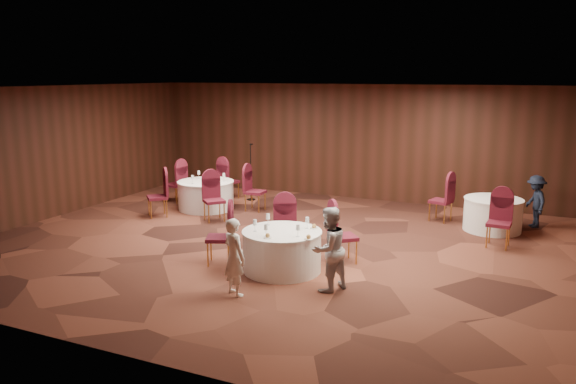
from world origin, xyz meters
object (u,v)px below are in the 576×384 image
at_px(woman_b, 329,249).
at_px(table_left, 206,195).
at_px(mic_stand, 251,184).
at_px(woman_a, 234,257).
at_px(table_main, 282,250).
at_px(table_right, 493,214).
at_px(man_c, 535,201).

bearing_deg(woman_b, table_left, -103.03).
distance_m(mic_stand, woman_a, 6.92).
relative_size(table_main, woman_b, 1.02).
bearing_deg(table_right, mic_stand, 175.18).
xyz_separation_m(table_left, mic_stand, (0.56, 1.44, 0.09)).
xyz_separation_m(table_left, table_right, (7.01, 0.90, 0.00)).
bearing_deg(woman_b, table_main, -89.94).
relative_size(woman_a, woman_b, 0.91).
bearing_deg(woman_a, man_c, -97.77).
xyz_separation_m(table_main, mic_stand, (-3.22, 4.89, 0.09)).
height_order(table_right, mic_stand, mic_stand).
bearing_deg(man_c, table_left, -101.54).
relative_size(mic_stand, man_c, 1.31).
bearing_deg(table_left, mic_stand, 68.59).
xyz_separation_m(table_main, woman_b, (1.08, -0.53, 0.32)).
bearing_deg(table_right, woman_a, -121.17).
bearing_deg(table_left, man_c, 11.53).
bearing_deg(man_c, table_right, -73.43).
xyz_separation_m(table_right, woman_b, (-2.14, -4.87, 0.32)).
distance_m(mic_stand, man_c, 7.30).
height_order(table_left, woman_b, woman_b).
relative_size(table_left, mic_stand, 0.92).
relative_size(table_main, table_left, 0.98).
distance_m(table_main, woman_b, 1.25).
bearing_deg(mic_stand, woman_a, -64.21).
height_order(mic_stand, woman_a, mic_stand).
bearing_deg(mic_stand, table_left, -111.41).
height_order(table_left, man_c, man_c).
xyz_separation_m(woman_a, man_c, (4.29, 6.39, -0.03)).
bearing_deg(woman_a, table_left, -27.13).
relative_size(table_left, woman_a, 1.15).
bearing_deg(table_main, man_c, 51.09).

